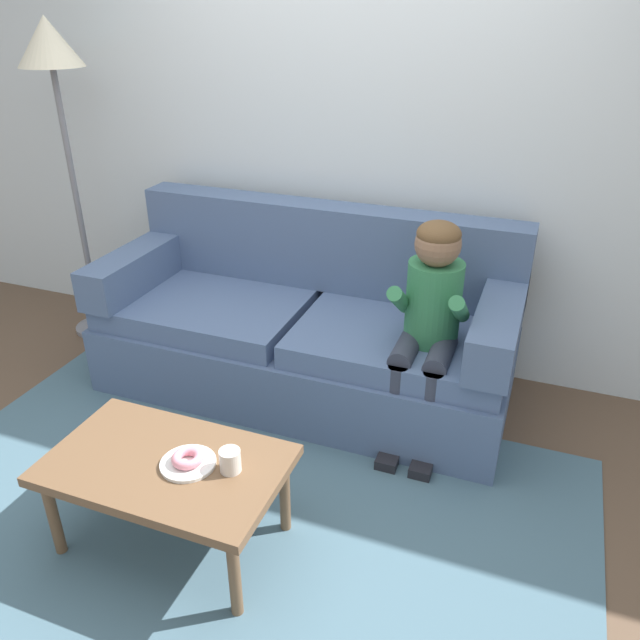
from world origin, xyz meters
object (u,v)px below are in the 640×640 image
object	(u,v)px
coffee_table	(167,470)
floor_lamp	(54,76)
donut	(188,458)
couch	(307,331)
person_child	(429,315)
toy_controller	(135,452)
mug	(230,461)

from	to	relation	value
coffee_table	floor_lamp	distance (m)	2.38
coffee_table	floor_lamp	world-z (taller)	floor_lamp
donut	couch	bearing A→B (deg)	91.21
donut	person_child	bearing A→B (deg)	57.42
coffee_table	toy_controller	world-z (taller)	coffee_table
toy_controller	coffee_table	bearing A→B (deg)	-51.35
mug	toy_controller	world-z (taller)	mug
floor_lamp	donut	bearing A→B (deg)	-41.39
person_child	toy_controller	xyz separation A→B (m)	(-1.24, -0.67, -0.65)
toy_controller	couch	bearing A→B (deg)	46.32
couch	person_child	xyz separation A→B (m)	(0.70, -0.21, 0.32)
person_child	floor_lamp	distance (m)	2.45
coffee_table	donut	xyz separation A→B (m)	(0.09, 0.01, 0.08)
couch	floor_lamp	size ratio (longest dim) A/B	1.16
coffee_table	person_child	world-z (taller)	person_child
couch	toy_controller	xyz separation A→B (m)	(-0.54, -0.88, -0.32)
mug	toy_controller	size ratio (longest dim) A/B	0.40
donut	toy_controller	bearing A→B (deg)	146.53
person_child	donut	distance (m)	1.26
mug	toy_controller	xyz separation A→B (m)	(-0.73, 0.35, -0.43)
coffee_table	donut	size ratio (longest dim) A/B	7.54
couch	toy_controller	world-z (taller)	couch
coffee_table	toy_controller	size ratio (longest dim) A/B	4.01
coffee_table	mug	world-z (taller)	mug
toy_controller	floor_lamp	distance (m)	2.12
person_child	floor_lamp	bearing A→B (deg)	171.31
mug	toy_controller	distance (m)	0.92
donut	floor_lamp	size ratio (longest dim) A/B	0.06
coffee_table	toy_controller	bearing A→B (deg)	140.78
donut	toy_controller	size ratio (longest dim) A/B	0.53
couch	coffee_table	distance (m)	1.27
floor_lamp	couch	bearing A→B (deg)	-4.90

